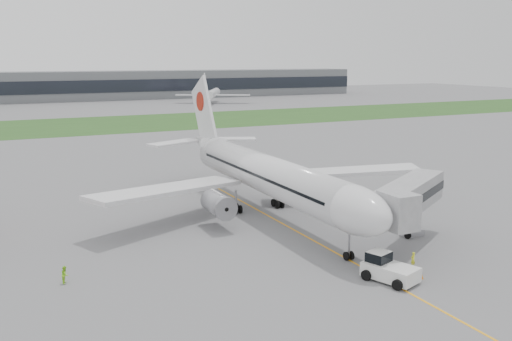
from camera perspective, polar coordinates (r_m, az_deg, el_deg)
name	(u,v)px	position (r m, az deg, el deg)	size (l,w,h in m)	color
ground	(281,223)	(72.99, 2.51, -5.25)	(600.00, 600.00, 0.00)	slate
apron_markings	(301,234)	(68.81, 4.48, -6.30)	(70.00, 70.00, 0.04)	#FFA716
grass_strip	(102,125)	(185.85, -15.18, 4.46)	(600.00, 50.00, 0.02)	#294F1D
terminal_building	(57,86)	(293.77, -19.24, 7.95)	(320.00, 22.30, 14.00)	slate
airliner	(264,172)	(75.83, 0.82, -0.20)	(48.13, 53.95, 17.88)	silver
pushback_tug	(387,268)	(56.00, 12.99, -9.46)	(4.66, 5.66, 2.56)	white
jet_bridge	(408,198)	(64.71, 14.97, -2.68)	(14.93, 12.03, 7.52)	#A6A6A9
safety_cone_left	(377,276)	(56.38, 12.01, -10.29)	(0.36, 0.36, 0.49)	orange
safety_cone_right	(422,276)	(57.35, 16.23, -10.10)	(0.39, 0.39, 0.54)	orange
ground_crew_near	(413,259)	(59.99, 15.42, -8.57)	(0.57, 0.38, 1.57)	#F9FF2A
ground_crew_far	(65,275)	(56.83, -18.56, -9.84)	(0.81, 0.63, 1.66)	#98E926
distant_aircraft_right	(213,103)	(264.18, -4.32, 6.72)	(34.03, 30.02, 13.01)	silver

